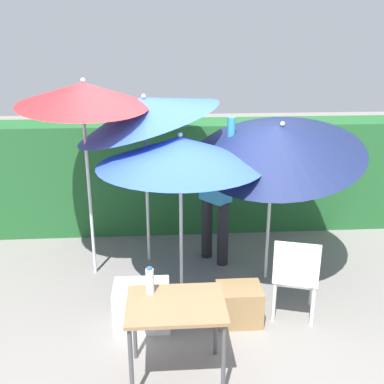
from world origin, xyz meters
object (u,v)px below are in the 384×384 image
Objects in this scene: chair_plastic at (295,272)px; bottle_water at (150,281)px; umbrella_orange at (83,95)px; cooler_box at (142,305)px; umbrella_yellow at (144,110)px; umbrella_navy at (180,151)px; crate_cardboard at (239,304)px; umbrella_rainbow at (277,140)px; folding_table at (176,312)px; person_vendor at (216,192)px.

chair_plastic is 3.71× the size of bottle_water.
cooler_box is at bearing -61.53° from umbrella_orange.
umbrella_orange is 0.72m from umbrella_yellow.
bottle_water is (-0.32, -1.29, -0.77)m from umbrella_navy.
chair_plastic reaches higher than crate_cardboard.
umbrella_navy reaches higher than bottle_water.
umbrella_rainbow is 3.97× the size of cooler_box.
umbrella_orange reaches higher than umbrella_rainbow.
umbrella_rainbow is 2.73× the size of folding_table.
person_vendor reaches higher than crate_cardboard.
chair_plastic is (1.50, -1.33, -1.42)m from umbrella_yellow.
person_vendor reaches higher than chair_plastic.
umbrella_orange is 1.23m from umbrella_navy.
chair_plastic is at bearing 0.91° from cooler_box.
umbrella_yellow reaches higher than crate_cardboard.
umbrella_yellow is 4.22× the size of cooler_box.
umbrella_yellow is 9.69× the size of bottle_water.
folding_table is 0.33m from bottle_water.
cooler_box is at bearing -151.07° from umbrella_rainbow.
umbrella_orange is 1.26× the size of person_vendor.
folding_table is at bearing -82.63° from umbrella_yellow.
person_vendor is 1.51m from chair_plastic.
umbrella_yellow is 1.24× the size of person_vendor.
umbrella_orange is at bearing 112.59° from bottle_water.
umbrella_navy is (0.38, -0.66, -0.33)m from umbrella_yellow.
bottle_water is (-0.87, -0.58, 0.64)m from crate_cardboard.
bottle_water is (-1.43, -0.62, 0.32)m from chair_plastic.
umbrella_rainbow is 1.42m from chair_plastic.
folding_table reaches higher than cooler_box.
umbrella_rainbow is 4.92× the size of crate_cardboard.
cooler_box is (-0.43, -0.70, -1.39)m from umbrella_navy.
cooler_box is at bearing 112.53° from folding_table.
crate_cardboard is (-0.51, -0.83, -1.49)m from umbrella_rainbow.
umbrella_yellow is at bearing 120.36° from umbrella_navy.
umbrella_orange is 2.75m from crate_cardboard.
umbrella_navy is (1.03, -0.41, -0.54)m from umbrella_orange.
chair_plastic is at bearing 3.62° from crate_cardboard.
umbrella_navy is 3.28× the size of cooler_box.
chair_plastic is 2.01× the size of crate_cardboard.
umbrella_orange reaches higher than bottle_water.
umbrella_yellow is 2.50m from folding_table.
umbrella_yellow is 2.61× the size of chair_plastic.
umbrella_yellow reaches higher than cooler_box.
person_vendor is at bearing 74.78° from folding_table.
person_vendor is 4.24× the size of crate_cardboard.
bottle_water reaches higher than cooler_box.
umbrella_orange is 2.57m from folding_table.
umbrella_orange is 2.66× the size of chair_plastic.
umbrella_yellow is (0.64, 0.25, -0.22)m from umbrella_orange.
person_vendor is 1.52m from crate_cardboard.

